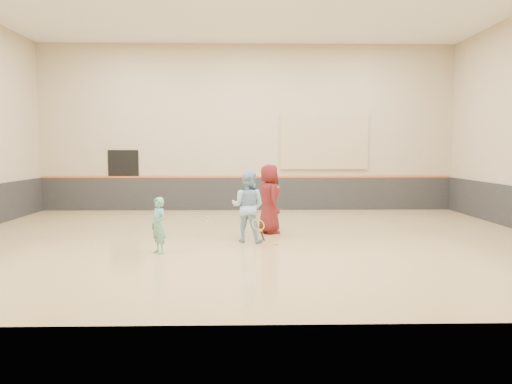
{
  "coord_description": "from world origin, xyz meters",
  "views": [
    {
      "loc": [
        -0.1,
        -12.21,
        2.25
      ],
      "look_at": [
        0.19,
        0.4,
        1.15
      ],
      "focal_mm": 35.0,
      "sensor_mm": 36.0,
      "label": 1
    }
  ],
  "objects_px": {
    "instructor": "(248,206)",
    "spare_racket": "(270,221)",
    "young_man": "(269,199)",
    "girl": "(158,225)"
  },
  "relations": [
    {
      "from": "instructor",
      "to": "young_man",
      "type": "xyz_separation_m",
      "value": [
        0.58,
        1.22,
        0.06
      ]
    },
    {
      "from": "girl",
      "to": "instructor",
      "type": "relative_size",
      "value": 0.71
    },
    {
      "from": "girl",
      "to": "young_man",
      "type": "distance_m",
      "value": 3.57
    },
    {
      "from": "instructor",
      "to": "spare_racket",
      "type": "bearing_deg",
      "value": -84.26
    },
    {
      "from": "instructor",
      "to": "young_man",
      "type": "relative_size",
      "value": 0.94
    },
    {
      "from": "girl",
      "to": "spare_racket",
      "type": "height_order",
      "value": "girl"
    },
    {
      "from": "girl",
      "to": "spare_racket",
      "type": "distance_m",
      "value": 4.97
    },
    {
      "from": "young_man",
      "to": "girl",
      "type": "bearing_deg",
      "value": 120.67
    },
    {
      "from": "instructor",
      "to": "young_man",
      "type": "distance_m",
      "value": 1.35
    },
    {
      "from": "spare_racket",
      "to": "instructor",
      "type": "bearing_deg",
      "value": -103.14
    }
  ]
}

